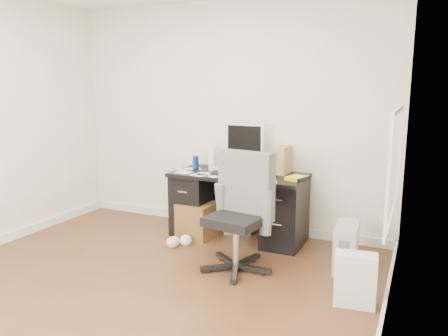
# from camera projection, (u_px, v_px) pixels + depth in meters

# --- Properties ---
(ground) EXTENTS (4.00, 4.00, 0.00)m
(ground) POSITION_uv_depth(u_px,v_px,m) (130.00, 292.00, 3.68)
(ground) COLOR #482B17
(ground) RESTS_ON ground
(room_shell) EXTENTS (4.02, 4.02, 2.71)m
(room_shell) POSITION_uv_depth(u_px,v_px,m) (127.00, 94.00, 3.39)
(room_shell) COLOR beige
(room_shell) RESTS_ON ground
(desk) EXTENTS (1.50, 0.70, 0.75)m
(desk) POSITION_uv_depth(u_px,v_px,m) (238.00, 204.00, 4.96)
(desk) COLOR black
(desk) RESTS_ON ground
(loose_papers) EXTENTS (1.10, 0.60, 0.00)m
(loose_papers) POSITION_uv_depth(u_px,v_px,m) (221.00, 173.00, 4.93)
(loose_papers) COLOR silver
(loose_papers) RESTS_ON desk
(lcd_monitor) EXTENTS (0.45, 0.26, 0.57)m
(lcd_monitor) POSITION_uv_depth(u_px,v_px,m) (245.00, 147.00, 4.93)
(lcd_monitor) COLOR silver
(lcd_monitor) RESTS_ON desk
(keyboard) EXTENTS (0.51, 0.20, 0.03)m
(keyboard) POSITION_uv_depth(u_px,v_px,m) (234.00, 174.00, 4.78)
(keyboard) COLOR black
(keyboard) RESTS_ON desk
(computer_mouse) EXTENTS (0.06, 0.06, 0.06)m
(computer_mouse) POSITION_uv_depth(u_px,v_px,m) (275.00, 175.00, 4.68)
(computer_mouse) COLOR silver
(computer_mouse) RESTS_ON desk
(travel_mug) EXTENTS (0.08, 0.08, 0.16)m
(travel_mug) POSITION_uv_depth(u_px,v_px,m) (196.00, 163.00, 5.10)
(travel_mug) COLOR navy
(travel_mug) RESTS_ON desk
(white_binder) EXTENTS (0.20, 0.25, 0.26)m
(white_binder) POSITION_uv_depth(u_px,v_px,m) (211.00, 158.00, 5.13)
(white_binder) COLOR white
(white_binder) RESTS_ON desk
(magazine_file) EXTENTS (0.14, 0.27, 0.31)m
(magazine_file) POSITION_uv_depth(u_px,v_px,m) (284.00, 160.00, 4.85)
(magazine_file) COLOR #A58250
(magazine_file) RESTS_ON desk
(pen_cup) EXTENTS (0.13, 0.13, 0.24)m
(pen_cup) POSITION_uv_depth(u_px,v_px,m) (269.00, 163.00, 4.86)
(pen_cup) COLOR #5A3419
(pen_cup) RESTS_ON desk
(yellow_book) EXTENTS (0.23, 0.26, 0.04)m
(yellow_book) POSITION_uv_depth(u_px,v_px,m) (297.00, 178.00, 4.55)
(yellow_book) COLOR yellow
(yellow_book) RESTS_ON desk
(paper_remote) EXTENTS (0.22, 0.18, 0.02)m
(paper_remote) POSITION_uv_depth(u_px,v_px,m) (234.00, 178.00, 4.59)
(paper_remote) COLOR silver
(paper_remote) RESTS_ON desk
(office_chair) EXTENTS (0.72, 0.72, 1.11)m
(office_chair) POSITION_uv_depth(u_px,v_px,m) (236.00, 213.00, 4.03)
(office_chair) COLOR #585B58
(office_chair) RESTS_ON ground
(pc_tower) EXTENTS (0.23, 0.46, 0.44)m
(pc_tower) POSITION_uv_depth(u_px,v_px,m) (346.00, 247.00, 4.10)
(pc_tower) COLOR #B0AC9E
(pc_tower) RESTS_ON ground
(shopping_bag) EXTENTS (0.34, 0.27, 0.43)m
(shopping_bag) POSITION_uv_depth(u_px,v_px,m) (355.00, 280.00, 3.43)
(shopping_bag) COLOR silver
(shopping_bag) RESTS_ON ground
(wicker_basket) EXTENTS (0.44, 0.44, 0.40)m
(wicker_basket) POSITION_uv_depth(u_px,v_px,m) (198.00, 220.00, 5.03)
(wicker_basket) COLOR #4B3516
(wicker_basket) RESTS_ON ground
(desk_printer) EXTENTS (0.37, 0.34, 0.18)m
(desk_printer) POSITION_uv_depth(u_px,v_px,m) (238.00, 225.00, 5.20)
(desk_printer) COLOR slate
(desk_printer) RESTS_ON ground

